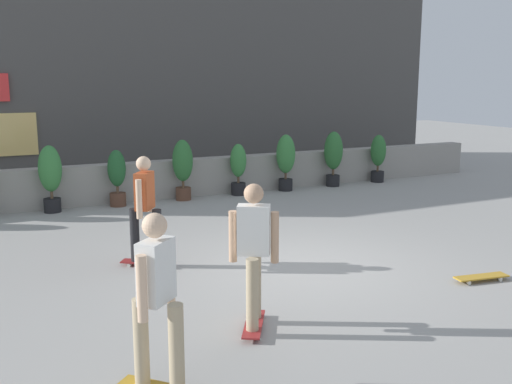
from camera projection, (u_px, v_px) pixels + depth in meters
ground_plane at (299, 267)px, 8.99m from camera, size 48.00×48.00×0.00m
planter_wall at (175, 178)px, 14.20m from camera, size 18.00×0.40×0.90m
building_backdrop at (129, 64)px, 17.20m from camera, size 20.00×2.08×6.50m
potted_plant_2 at (50, 174)px, 12.49m from camera, size 0.48×0.48×1.44m
potted_plant_3 at (117, 175)px, 13.12m from camera, size 0.40×0.40×1.27m
potted_plant_4 at (183, 166)px, 13.76m from camera, size 0.48×0.48×1.43m
potted_plant_5 at (238, 167)px, 14.40m from camera, size 0.40×0.40×1.26m
potted_plant_6 at (286, 158)px, 14.94m from camera, size 0.48×0.48×1.43m
potted_plant_7 at (333, 155)px, 15.55m from camera, size 0.49×0.49×1.45m
potted_plant_8 at (378, 156)px, 16.20m from camera, size 0.42×0.42×1.31m
skater_far_right at (254, 250)px, 6.56m from camera, size 0.58×0.79×1.70m
skater_by_wall_right at (145, 206)px, 8.83m from camera, size 0.77×0.63×1.70m
skater_far_left at (157, 297)px, 5.17m from camera, size 0.69×0.72×1.70m
skateboard_near_camera at (481, 277)px, 8.33m from camera, size 0.82×0.33×0.08m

